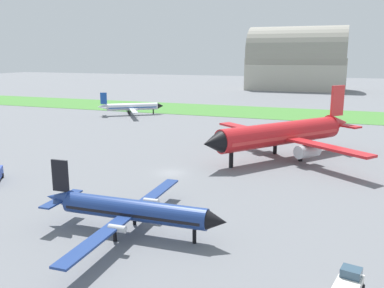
# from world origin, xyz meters

# --- Properties ---
(ground_plane) EXTENTS (600.00, 600.00, 0.00)m
(ground_plane) POSITION_xyz_m (0.00, 0.00, 0.00)
(ground_plane) COLOR slate
(grass_taxiway_strip) EXTENTS (360.00, 28.00, 0.08)m
(grass_taxiway_strip) POSITION_xyz_m (0.00, 74.71, 0.04)
(grass_taxiway_strip) COLOR #478438
(grass_taxiway_strip) RESTS_ON ground_plane
(airplane_midfield_jet) EXTENTS (29.92, 30.33, 12.60)m
(airplane_midfield_jet) POSITION_xyz_m (15.23, 15.78, 4.54)
(airplane_midfield_jet) COLOR red
(airplane_midfield_jet) RESTS_ON ground_plane
(airplane_foreground_turboprop) EXTENTS (20.80, 24.32, 7.29)m
(airplane_foreground_turboprop) POSITION_xyz_m (5.00, -22.42, 2.67)
(airplane_foreground_turboprop) COLOR navy
(airplane_foreground_turboprop) RESTS_ON ground_plane
(airplane_taxiing_turboprop) EXTENTS (18.01, 20.47, 7.15)m
(airplane_taxiing_turboprop) POSITION_xyz_m (-37.00, 54.71, 2.62)
(airplane_taxiing_turboprop) COLOR silver
(airplane_taxiing_turboprop) RESTS_ON ground_plane
(pushback_tug_midfield) EXTENTS (2.68, 3.90, 1.95)m
(pushback_tug_midfield) POSITION_xyz_m (26.42, -26.69, 0.91)
(pushback_tug_midfield) COLOR white
(pushback_tug_midfield) RESTS_ON ground_plane
(hangar_distant) EXTENTS (50.40, 27.71, 32.82)m
(hangar_distant) POSITION_xyz_m (-0.21, 168.70, 15.15)
(hangar_distant) COLOR #B2AD9E
(hangar_distant) RESTS_ON ground_plane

